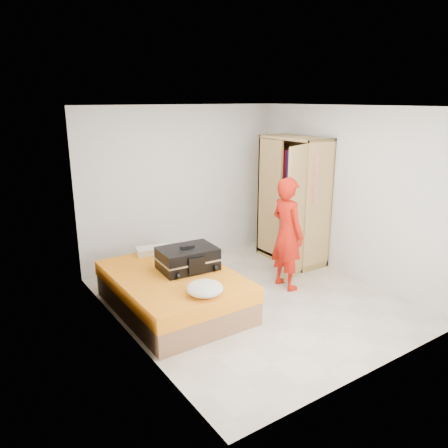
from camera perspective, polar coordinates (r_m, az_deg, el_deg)
room at (r=5.74m, az=4.17°, el=2.00°), size 4.00×4.02×2.60m
bed at (r=5.86m, az=-6.59°, el=-8.66°), size 1.42×2.02×0.50m
wardrobe at (r=7.36m, az=9.03°, el=2.58°), size 1.13×1.41×2.10m
person at (r=6.34m, az=8.25°, el=-1.26°), size 0.41×0.61×1.64m
suitcase at (r=5.83m, az=-4.76°, el=-4.53°), size 0.79×0.61×0.32m
round_cushion at (r=5.10m, az=-2.53°, el=-8.40°), size 0.43×0.43×0.16m
pillow at (r=6.51m, az=-9.15°, el=-3.38°), size 0.55×0.36×0.09m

